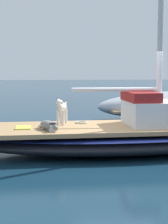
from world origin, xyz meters
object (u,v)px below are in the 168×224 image
Objects in this scene: dog_white at (62,108)px; deck_winch at (53,128)px; coiled_rope at (81,122)px; dog_grey at (48,126)px; deck_towel at (23,127)px; sailboat_main at (124,138)px.

dog_white reaches higher than deck_winch.
coiled_rope is at bearing 112.37° from dog_white.
deck_towel is at bearing -120.23° from dog_grey.
dog_grey is 0.95m from dog_white.
coiled_rope is (-1.04, 0.86, -0.08)m from dog_grey.
dog_grey reaches higher than sailboat_main.
coiled_rope reaches higher than deck_towel.
deck_towel is at bearing -64.61° from coiled_rope.
deck_winch is at bearing 47.87° from deck_towel.
deck_towel is (-0.63, -0.69, -0.08)m from deck_winch.
dog_white is at bearing 157.85° from dog_grey.
deck_winch is at bearing -65.75° from sailboat_main.
deck_winch reaches higher than coiled_rope.
sailboat_main is at bearing 105.69° from dog_grey.
deck_towel reaches higher than sailboat_main.
coiled_rope is 0.58× the size of deck_towel.
dog_grey is (0.53, -1.88, 0.43)m from sailboat_main.
dog_grey is at bearing -39.44° from coiled_rope.
dog_grey reaches higher than coiled_rope.
sailboat_main is at bearing 63.18° from coiled_rope.
dog_white reaches higher than dog_grey.
deck_winch is 0.94m from deck_towel.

